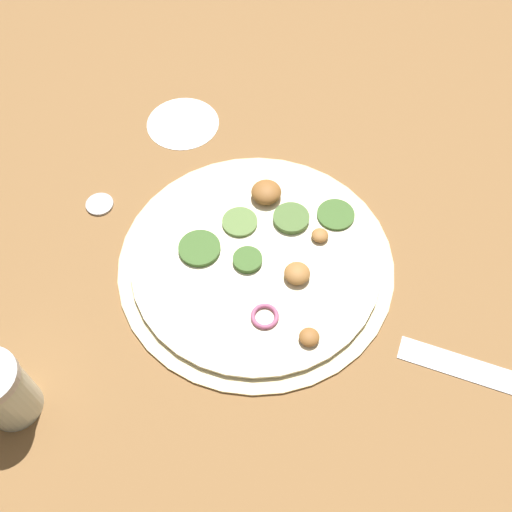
{
  "coord_description": "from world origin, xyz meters",
  "views": [
    {
      "loc": [
        -0.37,
        0.14,
        0.64
      ],
      "look_at": [
        0.0,
        0.0,
        0.02
      ],
      "focal_mm": 42.0,
      "sensor_mm": 36.0,
      "label": 1
    }
  ],
  "objects": [
    {
      "name": "ground_plane",
      "position": [
        0.0,
        0.0,
        0.0
      ],
      "size": [
        3.0,
        3.0,
        0.0
      ],
      "primitive_type": "plane",
      "color": "brown"
    },
    {
      "name": "spice_jar",
      "position": [
        -0.08,
        0.31,
        0.05
      ],
      "size": [
        0.06,
        0.06,
        0.09
      ],
      "color": "silver",
      "rests_on": "ground_plane"
    },
    {
      "name": "loose_cap",
      "position": [
        0.16,
        0.16,
        0.0
      ],
      "size": [
        0.04,
        0.04,
        0.01
      ],
      "color": "#B2B2B7",
      "rests_on": "ground_plane"
    },
    {
      "name": "flour_patch",
      "position": [
        0.26,
        0.01,
        0.0
      ],
      "size": [
        0.11,
        0.11,
        0.0
      ],
      "color": "white",
      "rests_on": "ground_plane"
    },
    {
      "name": "pizza",
      "position": [
        0.0,
        -0.0,
        0.01
      ],
      "size": [
        0.34,
        0.34,
        0.03
      ],
      "color": "beige",
      "rests_on": "ground_plane"
    }
  ]
}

